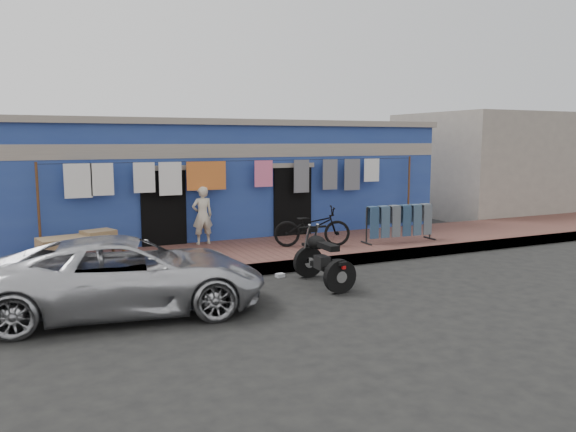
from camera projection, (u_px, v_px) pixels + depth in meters
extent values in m
plane|color=black|center=(332.00, 288.00, 10.79)|extent=(80.00, 80.00, 0.00)
cube|color=brown|center=(270.00, 253.00, 13.46)|extent=(28.00, 3.00, 0.25)
cube|color=gray|center=(297.00, 265.00, 12.16)|extent=(28.00, 0.10, 0.25)
cube|color=navy|center=(217.00, 181.00, 16.85)|extent=(12.00, 5.00, 3.20)
cube|color=#9E9384|center=(246.00, 151.00, 14.53)|extent=(12.00, 0.14, 0.35)
cube|color=#9E9384|center=(216.00, 124.00, 16.62)|extent=(12.20, 5.20, 0.16)
cube|color=black|center=(164.00, 213.00, 13.73)|extent=(1.10, 0.10, 2.10)
cube|color=black|center=(292.00, 206.00, 15.21)|extent=(1.10, 0.10, 2.10)
cube|color=#9E9384|center=(492.00, 164.00, 21.46)|extent=(6.00, 5.00, 3.80)
cylinder|color=brown|center=(39.00, 210.00, 12.31)|extent=(0.06, 0.06, 2.10)
cylinder|color=brown|center=(409.00, 192.00, 16.54)|extent=(0.06, 0.06, 2.10)
cylinder|color=black|center=(250.00, 161.00, 14.29)|extent=(10.00, 0.01, 0.01)
cube|color=silver|center=(78.00, 181.00, 12.59)|extent=(0.60, 0.02, 0.78)
cube|color=silver|center=(102.00, 179.00, 12.80)|extent=(0.50, 0.02, 0.74)
cube|color=silver|center=(144.00, 178.00, 13.20)|extent=(0.50, 0.02, 0.71)
cube|color=silver|center=(170.00, 179.00, 13.47)|extent=(0.55, 0.02, 0.80)
cube|color=#CC4C26|center=(206.00, 176.00, 13.84)|extent=(1.00, 0.02, 0.71)
cube|color=pink|center=(264.00, 174.00, 14.49)|extent=(0.50, 0.02, 0.68)
cube|color=slate|center=(302.00, 176.00, 14.96)|extent=(0.45, 0.02, 0.88)
cube|color=slate|center=(330.00, 174.00, 15.33)|extent=(0.45, 0.02, 0.83)
cube|color=slate|center=(352.00, 175.00, 15.63)|extent=(0.50, 0.02, 0.87)
cube|color=silver|center=(372.00, 170.00, 15.89)|extent=(0.50, 0.02, 0.65)
imported|color=silver|center=(128.00, 274.00, 9.19)|extent=(4.85, 2.76, 1.29)
imported|color=beige|center=(202.00, 215.00, 13.87)|extent=(0.53, 0.36, 1.44)
imported|color=black|center=(312.00, 222.00, 13.60)|extent=(1.95, 1.25, 1.19)
cube|color=silver|center=(280.00, 275.00, 11.62)|extent=(0.19, 0.15, 0.08)
cube|color=silver|center=(345.00, 269.00, 12.14)|extent=(0.17, 0.19, 0.08)
cube|color=silver|center=(332.00, 271.00, 12.02)|extent=(0.17, 0.21, 0.08)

